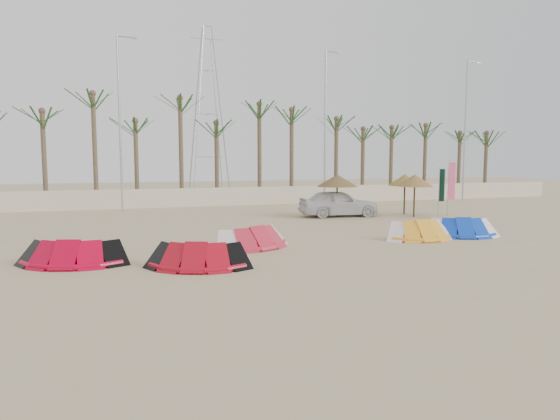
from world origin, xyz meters
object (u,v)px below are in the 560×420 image
object	(u,v)px
kite_red_left	(72,251)
parasol_mid	(415,180)
kite_blue	(457,226)
car	(338,203)
parasol_right	(405,180)
kite_red_mid	(196,253)
parasol_left	(337,181)
kite_orange	(417,229)
kite_red_right	(252,236)

from	to	relation	value
kite_red_left	parasol_mid	bearing A→B (deg)	23.41
kite_blue	car	xyz separation A→B (m)	(-1.88, 8.34, 0.37)
parasol_right	car	bearing A→B (deg)	177.44
kite_red_mid	parasol_left	size ratio (longest dim) A/B	1.43
parasol_right	car	size ratio (longest dim) A/B	0.53
kite_orange	parasol_mid	size ratio (longest dim) A/B	1.20
parasol_left	kite_orange	bearing A→B (deg)	-90.70
kite_red_left	kite_red_right	xyz separation A→B (m)	(6.34, 1.16, -0.00)
kite_red_mid	parasol_right	world-z (taller)	parasol_right
parasol_mid	car	world-z (taller)	parasol_mid
kite_red_left	kite_blue	bearing A→B (deg)	3.61
kite_red_right	parasol_mid	world-z (taller)	parasol_mid
kite_red_mid	car	distance (m)	14.91
kite_orange	car	distance (m)	8.54
parasol_left	car	distance (m)	1.37
parasol_left	kite_red_left	bearing A→B (deg)	-146.13
kite_red_right	kite_orange	xyz separation A→B (m)	(7.13, -0.36, -0.00)
kite_red_mid	car	xyz separation A→B (m)	(10.03, 11.03, 0.36)
kite_red_mid	parasol_mid	bearing A→B (deg)	33.77
kite_red_left	kite_red_right	world-z (taller)	same
kite_red_left	kite_red_mid	xyz separation A→B (m)	(3.74, -1.71, -0.00)
kite_orange	car	size ratio (longest dim) A/B	0.65
car	kite_red_left	bearing A→B (deg)	129.21
parasol_left	parasol_right	world-z (taller)	parasol_left
kite_blue	parasol_left	world-z (taller)	parasol_left
kite_red_left	parasol_right	bearing A→B (deg)	26.80
kite_red_mid	kite_red_right	bearing A→B (deg)	47.75
parasol_left	parasol_mid	world-z (taller)	parasol_mid
kite_red_mid	kite_orange	world-z (taller)	same
kite_blue	parasol_right	bearing A→B (deg)	73.40
kite_orange	parasol_right	size ratio (longest dim) A/B	1.22
kite_red_right	car	distance (m)	11.04
kite_red_right	kite_blue	size ratio (longest dim) A/B	1.07
kite_red_mid	kite_orange	distance (m)	10.05
kite_red_mid	car	bearing A→B (deg)	47.73
kite_orange	parasol_right	distance (m)	9.67
parasol_left	parasol_mid	bearing A→B (deg)	-17.94
car	parasol_right	bearing A→B (deg)	-87.46
parasol_mid	car	size ratio (longest dim) A/B	0.54
kite_blue	parasol_left	bearing A→B (deg)	104.32
parasol_left	car	size ratio (longest dim) A/B	0.54
kite_orange	parasol_left	distance (m)	8.49
kite_red_mid	kite_blue	xyz separation A→B (m)	(11.91, 2.69, -0.00)
kite_orange	kite_blue	bearing A→B (deg)	5.06
parasol_mid	parasol_right	size ratio (longest dim) A/B	1.01
parasol_right	car	xyz separation A→B (m)	(-4.31, 0.19, -1.31)
parasol_mid	kite_orange	bearing A→B (deg)	-122.25
kite_orange	kite_red_mid	bearing A→B (deg)	-165.59
parasol_left	parasol_mid	size ratio (longest dim) A/B	1.00
kite_red_mid	kite_orange	xyz separation A→B (m)	(9.73, 2.50, -0.00)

